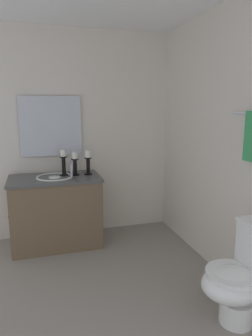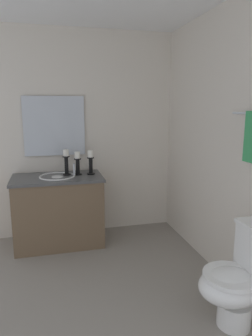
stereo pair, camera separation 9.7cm
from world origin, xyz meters
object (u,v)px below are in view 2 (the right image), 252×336
candle_holder_mid (66,162)px  candle_holder_short (78,163)px  vanity_cabinet (59,210)px  toilet (239,279)px  mirror (54,126)px  sink_basin (57,180)px  candle_holder_tall (91,162)px

candle_holder_mid → candle_holder_short: bearing=81.8°
vanity_cabinet → toilet: bearing=34.7°
candle_holder_short → candle_holder_mid: (-0.02, -0.13, 0.01)m
mirror → candle_holder_short: bearing=45.4°
mirror → candle_holder_mid: mirror is taller
vanity_cabinet → mirror: 0.98m
mirror → candle_holder_short: size_ratio=2.65×
mirror → candle_holder_short: 0.52m
sink_basin → candle_holder_mid: bearing=121.1°
mirror → candle_holder_mid: size_ratio=2.40×
mirror → candle_holder_tall: mirror is taller
candle_holder_short → toilet: bearing=28.4°
mirror → candle_holder_tall: size_ratio=2.50×
vanity_cabinet → candle_holder_tall: 0.67m
mirror → candle_holder_tall: 0.60m
sink_basin → candle_holder_tall: (-0.03, 0.38, 0.19)m
candle_holder_short → toilet: (1.76, 0.95, -0.57)m
vanity_cabinet → candle_holder_short: size_ratio=3.80×
sink_basin → toilet: 2.12m
candle_holder_short → vanity_cabinet: bearing=-78.6°
candle_holder_tall → candle_holder_short: size_ratio=1.06×
candle_holder_mid → toilet: 2.16m
vanity_cabinet → candle_holder_tall: size_ratio=3.59×
vanity_cabinet → mirror: (-0.28, 0.00, 0.94)m
candle_holder_tall → candle_holder_short: bearing=-95.6°
mirror → candle_holder_mid: 0.46m
candle_holder_short → candle_holder_mid: bearing=-98.2°
sink_basin → candle_holder_short: size_ratio=1.52×
candle_holder_short → toilet: 2.08m
candle_holder_mid → toilet: candle_holder_mid is taller
sink_basin → vanity_cabinet: bearing=-90.0°
sink_basin → candle_holder_tall: 0.43m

